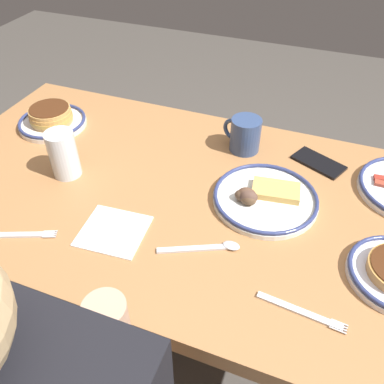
% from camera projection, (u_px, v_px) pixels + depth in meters
% --- Properties ---
extents(ground_plane, '(6.00, 6.00, 0.00)m').
position_uv_depth(ground_plane, '(186.00, 332.00, 1.53)').
color(ground_plane, '#4A453F').
extents(dining_table, '(1.45, 0.79, 0.73)m').
position_uv_depth(dining_table, '(184.00, 214.00, 1.10)').
color(dining_table, '#A57042').
rests_on(dining_table, ground_plane).
extents(plate_near_main, '(0.27, 0.27, 0.05)m').
position_uv_depth(plate_near_main, '(264.00, 197.00, 1.01)').
color(plate_near_main, white).
rests_on(plate_near_main, dining_table).
extents(plate_far_companion, '(0.21, 0.21, 0.06)m').
position_uv_depth(plate_far_companion, '(52.00, 119.00, 1.27)').
color(plate_far_companion, silver).
rests_on(plate_far_companion, dining_table).
extents(coffee_mug, '(0.12, 0.09, 0.10)m').
position_uv_depth(coffee_mug, '(245.00, 134.00, 1.16)').
color(coffee_mug, '#334772').
rests_on(coffee_mug, dining_table).
extents(drinking_glass, '(0.08, 0.08, 0.13)m').
position_uv_depth(drinking_glass, '(64.00, 156.00, 1.07)').
color(drinking_glass, silver).
rests_on(drinking_glass, dining_table).
extents(cell_phone, '(0.16, 0.13, 0.01)m').
position_uv_depth(cell_phone, '(318.00, 163.00, 1.14)').
color(cell_phone, black).
rests_on(cell_phone, dining_table).
extents(paper_napkin, '(0.16, 0.15, 0.00)m').
position_uv_depth(paper_napkin, '(113.00, 231.00, 0.94)').
color(paper_napkin, white).
rests_on(paper_napkin, dining_table).
extents(fork_near, '(0.18, 0.09, 0.01)m').
position_uv_depth(fork_near, '(16.00, 235.00, 0.93)').
color(fork_near, silver).
rests_on(fork_near, dining_table).
extents(fork_far, '(0.18, 0.03, 0.01)m').
position_uv_depth(fork_far, '(301.00, 312.00, 0.78)').
color(fork_far, silver).
rests_on(fork_far, dining_table).
extents(tea_spoon, '(0.18, 0.09, 0.01)m').
position_uv_depth(tea_spoon, '(210.00, 247.00, 0.90)').
color(tea_spoon, silver).
rests_on(tea_spoon, dining_table).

